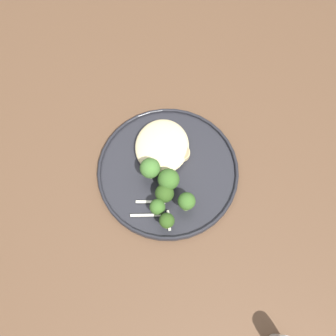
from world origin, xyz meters
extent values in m
plane|color=#47423D|center=(0.00, 0.00, 0.00)|extent=(6.00, 6.00, 0.00)
cube|color=brown|center=(0.00, 0.00, 0.72)|extent=(1.40, 1.00, 0.04)
cube|color=#4B3422|center=(-0.64, -0.44, 0.35)|extent=(0.06, 0.06, 0.70)
cube|color=#4B3422|center=(-0.64, 0.44, 0.35)|extent=(0.06, 0.06, 0.70)
cylinder|color=#232328|center=(0.00, 0.05, 0.74)|extent=(0.29, 0.29, 0.01)
torus|color=black|center=(0.00, 0.05, 0.75)|extent=(0.29, 0.29, 0.01)
ellipsoid|color=beige|center=(-0.05, 0.03, 0.76)|extent=(0.13, 0.11, 0.03)
cylinder|color=#DBB77A|center=(-0.03, 0.03, 0.76)|extent=(0.02, 0.02, 0.01)
cylinder|color=#8E774F|center=(-0.03, 0.03, 0.77)|extent=(0.02, 0.02, 0.00)
cylinder|color=#E5C689|center=(-0.05, 0.05, 0.76)|extent=(0.03, 0.03, 0.02)
cylinder|color=#958159|center=(-0.05, 0.05, 0.77)|extent=(0.03, 0.03, 0.00)
cylinder|color=beige|center=(-0.07, 0.04, 0.76)|extent=(0.02, 0.02, 0.02)
cylinder|color=#988766|center=(-0.07, 0.04, 0.77)|extent=(0.02, 0.02, 0.00)
cylinder|color=beige|center=(-0.04, 0.01, 0.76)|extent=(0.03, 0.03, 0.01)
cylinder|color=#988766|center=(-0.04, 0.01, 0.77)|extent=(0.03, 0.03, 0.00)
cylinder|color=#E5C689|center=(-0.04, 0.07, 0.76)|extent=(0.03, 0.03, 0.01)
cylinder|color=#958159|center=(-0.04, 0.07, 0.77)|extent=(0.03, 0.03, 0.00)
cylinder|color=#7A994C|center=(0.02, 0.01, 0.76)|extent=(0.01, 0.01, 0.03)
sphere|color=#42702D|center=(0.02, 0.01, 0.79)|extent=(0.04, 0.04, 0.04)
cylinder|color=#7A994C|center=(0.04, 0.05, 0.76)|extent=(0.02, 0.02, 0.02)
sphere|color=#386023|center=(0.04, 0.05, 0.79)|extent=(0.04, 0.04, 0.04)
cylinder|color=#7A994C|center=(0.06, 0.05, 0.76)|extent=(0.01, 0.01, 0.02)
sphere|color=#2D4C19|center=(0.06, 0.05, 0.78)|extent=(0.04, 0.04, 0.04)
cylinder|color=#7A994C|center=(0.07, 0.09, 0.76)|extent=(0.02, 0.02, 0.03)
sphere|color=#386023|center=(0.07, 0.09, 0.79)|extent=(0.03, 0.03, 0.03)
cylinder|color=#7A994C|center=(0.12, 0.06, 0.76)|extent=(0.02, 0.02, 0.03)
sphere|color=#2D4C19|center=(0.12, 0.06, 0.79)|extent=(0.03, 0.03, 0.03)
cylinder|color=#7A994C|center=(0.09, 0.04, 0.76)|extent=(0.02, 0.02, 0.02)
sphere|color=#386023|center=(0.09, 0.04, 0.78)|extent=(0.03, 0.03, 0.03)
cube|color=silver|center=(0.07, 0.01, 0.75)|extent=(0.01, 0.04, 0.00)
cube|color=silver|center=(0.06, 0.05, 0.75)|extent=(0.04, 0.01, 0.00)
cube|color=silver|center=(0.10, 0.01, 0.75)|extent=(0.01, 0.06, 0.00)
cube|color=silver|center=(0.11, 0.06, 0.75)|extent=(0.04, 0.01, 0.00)
camera|label=1|loc=(0.28, 0.08, 1.43)|focal=38.11mm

